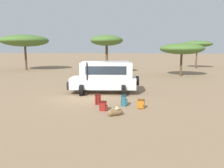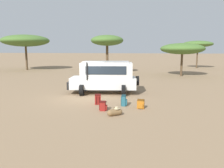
{
  "view_description": "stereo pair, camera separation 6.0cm",
  "coord_description": "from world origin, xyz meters",
  "px_view_note": "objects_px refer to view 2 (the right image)",
  "views": [
    {
      "loc": [
        4.61,
        -14.57,
        3.36
      ],
      "look_at": [
        2.11,
        -0.11,
        1.0
      ],
      "focal_mm": 35.0,
      "sensor_mm": 36.0,
      "label": 1
    },
    {
      "loc": [
        4.67,
        -14.56,
        3.36
      ],
      "look_at": [
        2.11,
        -0.11,
        1.0
      ],
      "focal_mm": 35.0,
      "sensor_mm": 36.0,
      "label": 2
    }
  ],
  "objects_px": {
    "acacia_tree_right_mid": "(198,44)",
    "acacia_tree_far_left": "(25,41)",
    "acacia_tree_left_mid": "(107,41)",
    "backpack_cluster_center": "(124,101)",
    "backpack_beside_front_wheel": "(98,99)",
    "backpack_near_rear_wheel": "(141,104)",
    "safari_vehicle": "(105,76)",
    "acacia_tree_centre_back": "(182,49)",
    "duffel_bag_low_black_case": "(115,112)",
    "backpack_outermost": "(103,106)"
  },
  "relations": [
    {
      "from": "acacia_tree_left_mid",
      "to": "acacia_tree_far_left",
      "type": "bearing_deg",
      "value": 169.5
    },
    {
      "from": "acacia_tree_far_left",
      "to": "acacia_tree_centre_back",
      "type": "xyz_separation_m",
      "value": [
        23.6,
        -4.02,
        -1.28
      ]
    },
    {
      "from": "safari_vehicle",
      "to": "backpack_outermost",
      "type": "height_order",
      "value": "safari_vehicle"
    },
    {
      "from": "safari_vehicle",
      "to": "backpack_cluster_center",
      "type": "xyz_separation_m",
      "value": [
        1.91,
        -3.53,
        -0.98
      ]
    },
    {
      "from": "backpack_cluster_center",
      "to": "acacia_tree_far_left",
      "type": "height_order",
      "value": "acacia_tree_far_left"
    },
    {
      "from": "acacia_tree_left_mid",
      "to": "acacia_tree_right_mid",
      "type": "distance_m",
      "value": 17.68
    },
    {
      "from": "duffel_bag_low_black_case",
      "to": "acacia_tree_left_mid",
      "type": "bearing_deg",
      "value": 102.43
    },
    {
      "from": "backpack_near_rear_wheel",
      "to": "backpack_outermost",
      "type": "xyz_separation_m",
      "value": [
        -2.03,
        -0.76,
        -0.0
      ]
    },
    {
      "from": "safari_vehicle",
      "to": "acacia_tree_centre_back",
      "type": "height_order",
      "value": "acacia_tree_centre_back"
    },
    {
      "from": "acacia_tree_right_mid",
      "to": "acacia_tree_left_mid",
      "type": "bearing_deg",
      "value": -142.36
    },
    {
      "from": "acacia_tree_centre_back",
      "to": "safari_vehicle",
      "type": "bearing_deg",
      "value": -120.45
    },
    {
      "from": "safari_vehicle",
      "to": "acacia_tree_left_mid",
      "type": "height_order",
      "value": "acacia_tree_left_mid"
    },
    {
      "from": "backpack_cluster_center",
      "to": "backpack_near_rear_wheel",
      "type": "relative_size",
      "value": 1.24
    },
    {
      "from": "backpack_near_rear_wheel",
      "to": "duffel_bag_low_black_case",
      "type": "distance_m",
      "value": 2.0
    },
    {
      "from": "backpack_cluster_center",
      "to": "backpack_outermost",
      "type": "distance_m",
      "value": 1.57
    },
    {
      "from": "duffel_bag_low_black_case",
      "to": "acacia_tree_far_left",
      "type": "height_order",
      "value": "acacia_tree_far_left"
    },
    {
      "from": "acacia_tree_right_mid",
      "to": "acacia_tree_centre_back",
      "type": "bearing_deg",
      "value": -108.96
    },
    {
      "from": "backpack_cluster_center",
      "to": "acacia_tree_centre_back",
      "type": "distance_m",
      "value": 16.97
    },
    {
      "from": "backpack_cluster_center",
      "to": "backpack_beside_front_wheel",
      "type": "bearing_deg",
      "value": 176.61
    },
    {
      "from": "safari_vehicle",
      "to": "duffel_bag_low_black_case",
      "type": "bearing_deg",
      "value": -73.07
    },
    {
      "from": "backpack_near_rear_wheel",
      "to": "acacia_tree_centre_back",
      "type": "distance_m",
      "value": 17.1
    },
    {
      "from": "backpack_cluster_center",
      "to": "duffel_bag_low_black_case",
      "type": "xyz_separation_m",
      "value": [
        -0.22,
        -1.99,
        -0.14
      ]
    },
    {
      "from": "backpack_cluster_center",
      "to": "backpack_outermost",
      "type": "bearing_deg",
      "value": -130.26
    },
    {
      "from": "backpack_cluster_center",
      "to": "backpack_near_rear_wheel",
      "type": "xyz_separation_m",
      "value": [
        1.02,
        -0.43,
        -0.06
      ]
    },
    {
      "from": "acacia_tree_centre_back",
      "to": "acacia_tree_right_mid",
      "type": "height_order",
      "value": "acacia_tree_right_mid"
    },
    {
      "from": "duffel_bag_low_black_case",
      "to": "backpack_outermost",
      "type": "bearing_deg",
      "value": 134.65
    },
    {
      "from": "backpack_near_rear_wheel",
      "to": "acacia_tree_centre_back",
      "type": "xyz_separation_m",
      "value": [
        4.3,
        16.26,
        3.13
      ]
    },
    {
      "from": "safari_vehicle",
      "to": "backpack_cluster_center",
      "type": "height_order",
      "value": "safari_vehicle"
    },
    {
      "from": "acacia_tree_far_left",
      "to": "acacia_tree_left_mid",
      "type": "relative_size",
      "value": 1.44
    },
    {
      "from": "backpack_beside_front_wheel",
      "to": "duffel_bag_low_black_case",
      "type": "relative_size",
      "value": 0.86
    },
    {
      "from": "backpack_cluster_center",
      "to": "acacia_tree_left_mid",
      "type": "relative_size",
      "value": 0.12
    },
    {
      "from": "acacia_tree_left_mid",
      "to": "acacia_tree_centre_back",
      "type": "bearing_deg",
      "value": -8.46
    },
    {
      "from": "acacia_tree_left_mid",
      "to": "acacia_tree_right_mid",
      "type": "relative_size",
      "value": 1.03
    },
    {
      "from": "backpack_beside_front_wheel",
      "to": "backpack_near_rear_wheel",
      "type": "height_order",
      "value": "backpack_beside_front_wheel"
    },
    {
      "from": "safari_vehicle",
      "to": "acacia_tree_right_mid",
      "type": "relative_size",
      "value": 1.07
    },
    {
      "from": "safari_vehicle",
      "to": "acacia_tree_right_mid",
      "type": "xyz_separation_m",
      "value": [
        11.44,
        24.55,
        2.91
      ]
    },
    {
      "from": "safari_vehicle",
      "to": "backpack_outermost",
      "type": "bearing_deg",
      "value": -79.29
    },
    {
      "from": "backpack_near_rear_wheel",
      "to": "safari_vehicle",
      "type": "bearing_deg",
      "value": 126.4
    },
    {
      "from": "backpack_beside_front_wheel",
      "to": "backpack_near_rear_wheel",
      "type": "relative_size",
      "value": 1.19
    },
    {
      "from": "acacia_tree_right_mid",
      "to": "safari_vehicle",
      "type": "bearing_deg",
      "value": -114.98
    },
    {
      "from": "acacia_tree_far_left",
      "to": "acacia_tree_right_mid",
      "type": "xyz_separation_m",
      "value": [
        27.81,
        8.24,
        -0.46
      ]
    },
    {
      "from": "backpack_beside_front_wheel",
      "to": "acacia_tree_left_mid",
      "type": "bearing_deg",
      "value": 99.42
    },
    {
      "from": "backpack_cluster_center",
      "to": "acacia_tree_far_left",
      "type": "xyz_separation_m",
      "value": [
        -18.28,
        19.84,
        4.35
      ]
    },
    {
      "from": "acacia_tree_right_mid",
      "to": "acacia_tree_far_left",
      "type": "bearing_deg",
      "value": -163.5
    },
    {
      "from": "acacia_tree_far_left",
      "to": "acacia_tree_right_mid",
      "type": "relative_size",
      "value": 1.48
    },
    {
      "from": "backpack_cluster_center",
      "to": "acacia_tree_right_mid",
      "type": "relative_size",
      "value": 0.13
    },
    {
      "from": "duffel_bag_low_black_case",
      "to": "acacia_tree_far_left",
      "type": "bearing_deg",
      "value": 129.59
    },
    {
      "from": "backpack_beside_front_wheel",
      "to": "safari_vehicle",
      "type": "bearing_deg",
      "value": 94.72
    },
    {
      "from": "backpack_cluster_center",
      "to": "duffel_bag_low_black_case",
      "type": "bearing_deg",
      "value": -96.42
    },
    {
      "from": "backpack_cluster_center",
      "to": "backpack_outermost",
      "type": "height_order",
      "value": "backpack_cluster_center"
    }
  ]
}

